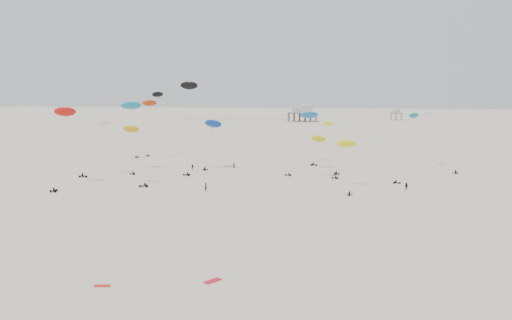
% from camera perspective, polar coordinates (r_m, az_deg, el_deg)
% --- Properties ---
extents(ground_plane, '(900.00, 900.00, 0.00)m').
position_cam_1_polar(ground_plane, '(219.19, 4.91, 2.11)').
color(ground_plane, beige).
extents(pavilion_main, '(21.00, 13.00, 9.80)m').
position_cam_1_polar(pavilion_main, '(368.85, 5.31, 5.07)').
color(pavilion_main, brown).
rests_on(pavilion_main, ground).
extents(pavilion_small, '(9.00, 7.00, 8.00)m').
position_cam_1_polar(pavilion_small, '(400.01, 15.73, 4.92)').
color(pavilion_small, brown).
rests_on(pavilion_small, ground).
extents(pier_fence, '(80.20, 0.20, 1.50)m').
position_cam_1_polar(pier_fence, '(376.55, -2.63, 4.62)').
color(pier_fence, black).
rests_on(pier_fence, ground).
extents(rig_0, '(4.52, 14.15, 14.88)m').
position_cam_1_polar(rig_0, '(115.81, 10.32, 1.01)').
color(rig_0, black).
rests_on(rig_0, ground).
extents(rig_1, '(8.47, 7.51, 14.25)m').
position_cam_1_polar(rig_1, '(120.49, -13.72, 1.84)').
color(rig_1, black).
rests_on(rig_1, ground).
extents(rig_2, '(4.87, 7.07, 14.02)m').
position_cam_1_polar(rig_2, '(134.15, 8.65, 1.64)').
color(rig_2, black).
rests_on(rig_2, ground).
extents(rig_3, '(4.15, 12.68, 22.34)m').
position_cam_1_polar(rig_3, '(178.28, -11.35, 6.34)').
color(rig_3, black).
rests_on(rig_3, ground).
extents(rig_4, '(9.14, 15.15, 20.76)m').
position_cam_1_polar(rig_4, '(145.05, -14.06, 5.34)').
color(rig_4, black).
rests_on(rig_4, ground).
extents(rig_5, '(5.46, 10.67, 14.78)m').
position_cam_1_polar(rig_5, '(137.44, -17.73, 2.09)').
color(rig_5, black).
rests_on(rig_5, ground).
extents(rig_6, '(6.82, 9.98, 14.24)m').
position_cam_1_polar(rig_6, '(142.92, -5.02, 3.64)').
color(rig_6, black).
rests_on(rig_6, ground).
extents(rig_7, '(7.71, 6.65, 11.19)m').
position_cam_1_polar(rig_7, '(128.89, 7.41, 1.83)').
color(rig_7, black).
rests_on(rig_7, ground).
extents(rig_8, '(7.90, 17.31, 20.59)m').
position_cam_1_polar(rig_8, '(141.10, 5.86, 4.49)').
color(rig_8, black).
rests_on(rig_8, ground).
extents(rig_9, '(7.92, 16.61, 21.03)m').
position_cam_1_polar(rig_9, '(131.07, 16.94, 2.27)').
color(rig_9, black).
rests_on(rig_9, ground).
extents(rig_10, '(6.50, 14.27, 25.70)m').
position_cam_1_polar(rig_10, '(139.95, -7.70, 7.05)').
color(rig_10, black).
rests_on(rig_10, ground).
extents(rig_11, '(6.93, 14.54, 19.38)m').
position_cam_1_polar(rig_11, '(156.68, 5.96, 4.96)').
color(rig_11, black).
rests_on(rig_11, ground).
extents(rig_12, '(7.37, 14.74, 20.04)m').
position_cam_1_polar(rig_12, '(126.33, -21.14, 4.05)').
color(rig_12, black).
rests_on(rig_12, ground).
extents(rig_13, '(8.80, 17.91, 20.81)m').
position_cam_1_polar(rig_13, '(151.45, 19.73, 3.32)').
color(rig_13, black).
rests_on(rig_13, ground).
extents(rig_14, '(6.89, 6.59, 19.13)m').
position_cam_1_polar(rig_14, '(170.30, -12.30, 5.46)').
color(rig_14, black).
rests_on(rig_14, ground).
extents(spectator_0, '(0.95, 0.96, 2.21)m').
position_cam_1_polar(spectator_0, '(110.40, -5.75, -3.54)').
color(spectator_0, black).
rests_on(spectator_0, ground).
extents(spectator_1, '(1.10, 1.06, 1.99)m').
position_cam_1_polar(spectator_1, '(115.70, 16.79, -3.32)').
color(spectator_1, black).
rests_on(spectator_1, ground).
extents(spectator_2, '(1.25, 0.88, 1.91)m').
position_cam_1_polar(spectator_2, '(140.60, -7.29, -1.12)').
color(spectator_2, black).
rests_on(spectator_2, ground).
extents(spectator_3, '(0.78, 0.59, 1.96)m').
position_cam_1_polar(spectator_3, '(142.40, -2.54, -0.95)').
color(spectator_3, black).
rests_on(spectator_3, ground).
extents(grounded_kite_a, '(1.99, 2.32, 0.08)m').
position_cam_1_polar(grounded_kite_a, '(59.33, -4.98, -13.63)').
color(grounded_kite_a, red).
rests_on(grounded_kite_a, ground).
extents(grounded_kite_b, '(1.89, 1.00, 0.07)m').
position_cam_1_polar(grounded_kite_b, '(60.30, -17.15, -13.60)').
color(grounded_kite_b, red).
rests_on(grounded_kite_b, ground).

